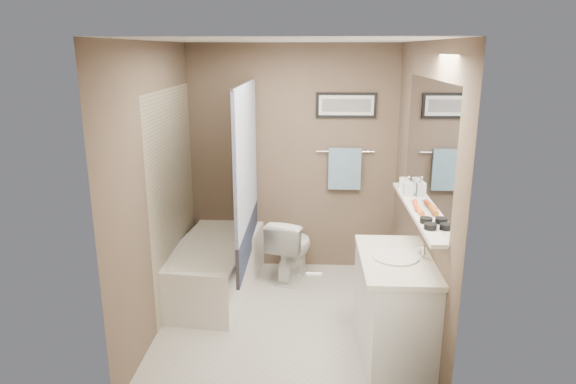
{
  "coord_description": "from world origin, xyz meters",
  "views": [
    {
      "loc": [
        0.19,
        -4.09,
        2.33
      ],
      "look_at": [
        0.0,
        0.15,
        1.15
      ],
      "focal_mm": 32.0,
      "sensor_mm": 36.0,
      "label": 1
    }
  ],
  "objects_px": {
    "bathtub": "(215,267)",
    "candle_bowl_near": "(430,226)",
    "hair_brush_back": "(416,205)",
    "toilet": "(291,247)",
    "vanity": "(395,311)",
    "hair_brush_front": "(419,209)",
    "candle_bowl_far": "(426,220)",
    "glass_jar": "(404,183)",
    "soap_bottle": "(408,186)"
  },
  "relations": [
    {
      "from": "bathtub",
      "to": "hair_brush_front",
      "type": "height_order",
      "value": "hair_brush_front"
    },
    {
      "from": "hair_brush_front",
      "to": "soap_bottle",
      "type": "xyz_separation_m",
      "value": [
        0.0,
        0.48,
        0.06
      ]
    },
    {
      "from": "hair_brush_back",
      "to": "glass_jar",
      "type": "bearing_deg",
      "value": 90.0
    },
    {
      "from": "candle_bowl_near",
      "to": "soap_bottle",
      "type": "height_order",
      "value": "soap_bottle"
    },
    {
      "from": "hair_brush_front",
      "to": "hair_brush_back",
      "type": "distance_m",
      "value": 0.11
    },
    {
      "from": "soap_bottle",
      "to": "candle_bowl_near",
      "type": "bearing_deg",
      "value": -90.0
    },
    {
      "from": "bathtub",
      "to": "glass_jar",
      "type": "height_order",
      "value": "glass_jar"
    },
    {
      "from": "vanity",
      "to": "hair_brush_front",
      "type": "relative_size",
      "value": 4.09
    },
    {
      "from": "candle_bowl_near",
      "to": "candle_bowl_far",
      "type": "height_order",
      "value": "same"
    },
    {
      "from": "toilet",
      "to": "hair_brush_front",
      "type": "height_order",
      "value": "hair_brush_front"
    },
    {
      "from": "hair_brush_front",
      "to": "soap_bottle",
      "type": "distance_m",
      "value": 0.48
    },
    {
      "from": "soap_bottle",
      "to": "hair_brush_front",
      "type": "bearing_deg",
      "value": -90.0
    },
    {
      "from": "vanity",
      "to": "candle_bowl_far",
      "type": "relative_size",
      "value": 10.0
    },
    {
      "from": "hair_brush_back",
      "to": "vanity",
      "type": "bearing_deg",
      "value": -116.31
    },
    {
      "from": "bathtub",
      "to": "candle_bowl_far",
      "type": "xyz_separation_m",
      "value": [
        1.79,
        -1.09,
        0.89
      ]
    },
    {
      "from": "candle_bowl_near",
      "to": "hair_brush_back",
      "type": "bearing_deg",
      "value": 90.0
    },
    {
      "from": "candle_bowl_far",
      "to": "hair_brush_back",
      "type": "distance_m",
      "value": 0.37
    },
    {
      "from": "vanity",
      "to": "hair_brush_front",
      "type": "bearing_deg",
      "value": 51.09
    },
    {
      "from": "bathtub",
      "to": "soap_bottle",
      "type": "relative_size",
      "value": 8.91
    },
    {
      "from": "vanity",
      "to": "bathtub",
      "type": "bearing_deg",
      "value": 141.98
    },
    {
      "from": "vanity",
      "to": "glass_jar",
      "type": "height_order",
      "value": "glass_jar"
    },
    {
      "from": "hair_brush_front",
      "to": "hair_brush_back",
      "type": "bearing_deg",
      "value": 90.0
    },
    {
      "from": "toilet",
      "to": "vanity",
      "type": "height_order",
      "value": "vanity"
    },
    {
      "from": "candle_bowl_near",
      "to": "hair_brush_back",
      "type": "xyz_separation_m",
      "value": [
        0.0,
        0.5,
        0.0
      ]
    },
    {
      "from": "candle_bowl_far",
      "to": "glass_jar",
      "type": "height_order",
      "value": "glass_jar"
    },
    {
      "from": "candle_bowl_near",
      "to": "bathtub",
      "type": "bearing_deg",
      "value": 145.45
    },
    {
      "from": "bathtub",
      "to": "candle_bowl_near",
      "type": "relative_size",
      "value": 16.67
    },
    {
      "from": "candle_bowl_near",
      "to": "vanity",
      "type": "bearing_deg",
      "value": 145.23
    },
    {
      "from": "bathtub",
      "to": "hair_brush_front",
      "type": "relative_size",
      "value": 6.82
    },
    {
      "from": "hair_brush_front",
      "to": "glass_jar",
      "type": "distance_m",
      "value": 0.7
    },
    {
      "from": "hair_brush_back",
      "to": "toilet",
      "type": "bearing_deg",
      "value": 134.18
    },
    {
      "from": "toilet",
      "to": "candle_bowl_near",
      "type": "relative_size",
      "value": 7.4
    },
    {
      "from": "hair_brush_front",
      "to": "glass_jar",
      "type": "bearing_deg",
      "value": 90.0
    },
    {
      "from": "bathtub",
      "to": "candle_bowl_far",
      "type": "height_order",
      "value": "candle_bowl_far"
    },
    {
      "from": "toilet",
      "to": "bathtub",
      "type": "bearing_deg",
      "value": 41.68
    },
    {
      "from": "vanity",
      "to": "candle_bowl_far",
      "type": "distance_m",
      "value": 0.76
    },
    {
      "from": "vanity",
      "to": "glass_jar",
      "type": "bearing_deg",
      "value": 75.65
    },
    {
      "from": "candle_bowl_far",
      "to": "hair_brush_back",
      "type": "height_order",
      "value": "hair_brush_back"
    },
    {
      "from": "vanity",
      "to": "candle_bowl_near",
      "type": "bearing_deg",
      "value": -38.27
    },
    {
      "from": "hair_brush_front",
      "to": "bathtub",
      "type": "bearing_deg",
      "value": 154.79
    },
    {
      "from": "glass_jar",
      "to": "vanity",
      "type": "bearing_deg",
      "value": -100.86
    },
    {
      "from": "vanity",
      "to": "candle_bowl_far",
      "type": "xyz_separation_m",
      "value": [
        0.19,
        0.01,
        0.73
      ]
    },
    {
      "from": "candle_bowl_near",
      "to": "candle_bowl_far",
      "type": "bearing_deg",
      "value": 90.0
    },
    {
      "from": "vanity",
      "to": "candle_bowl_far",
      "type": "height_order",
      "value": "candle_bowl_far"
    },
    {
      "from": "vanity",
      "to": "hair_brush_front",
      "type": "xyz_separation_m",
      "value": [
        0.19,
        0.26,
        0.74
      ]
    },
    {
      "from": "candle_bowl_near",
      "to": "candle_bowl_far",
      "type": "relative_size",
      "value": 1.0
    },
    {
      "from": "toilet",
      "to": "vanity",
      "type": "bearing_deg",
      "value": 137.79
    },
    {
      "from": "bathtub",
      "to": "hair_brush_front",
      "type": "xyz_separation_m",
      "value": [
        1.79,
        -0.84,
        0.89
      ]
    },
    {
      "from": "candle_bowl_near",
      "to": "toilet",
      "type": "bearing_deg",
      "value": 123.45
    },
    {
      "from": "vanity",
      "to": "hair_brush_back",
      "type": "xyz_separation_m",
      "value": [
        0.19,
        0.37,
        0.74
      ]
    }
  ]
}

